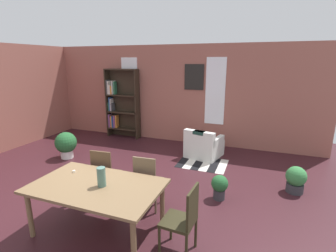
# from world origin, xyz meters

# --- Properties ---
(ground_plane) EXTENTS (10.06, 10.06, 0.00)m
(ground_plane) POSITION_xyz_m (0.00, 0.00, 0.00)
(ground_plane) COLOR #39191F
(back_wall_brick) EXTENTS (8.74, 0.12, 2.88)m
(back_wall_brick) POSITION_xyz_m (0.00, 3.67, 1.44)
(back_wall_brick) COLOR #9D5A4E
(back_wall_brick) RESTS_ON ground
(window_pane_0) EXTENTS (0.55, 0.02, 1.87)m
(window_pane_0) POSITION_xyz_m (-1.35, 3.60, 1.58)
(window_pane_0) COLOR white
(window_pane_1) EXTENTS (0.55, 0.02, 1.87)m
(window_pane_1) POSITION_xyz_m (1.35, 3.60, 1.58)
(window_pane_1) COLOR white
(dining_table) EXTENTS (1.83, 1.10, 0.73)m
(dining_table) POSITION_xyz_m (0.55, -0.85, 0.66)
(dining_table) COLOR brown
(dining_table) RESTS_ON ground
(vase_on_table) EXTENTS (0.12, 0.12, 0.28)m
(vase_on_table) POSITION_xyz_m (0.64, -0.85, 0.87)
(vase_on_table) COLOR #4C7266
(vase_on_table) RESTS_ON dining_table
(tealight_candle_0) EXTENTS (0.04, 0.04, 0.03)m
(tealight_candle_0) POSITION_xyz_m (-0.03, -0.63, 0.75)
(tealight_candle_0) COLOR silver
(tealight_candle_0) RESTS_ON dining_table
(dining_chair_far_right) EXTENTS (0.42, 0.42, 0.95)m
(dining_chair_far_right) POSITION_xyz_m (0.96, -0.08, 0.51)
(dining_chair_far_right) COLOR brown
(dining_chair_far_right) RESTS_ON ground
(dining_chair_far_left) EXTENTS (0.44, 0.44, 0.95)m
(dining_chair_far_left) POSITION_xyz_m (0.14, -0.08, 0.51)
(dining_chair_far_left) COLOR #513B28
(dining_chair_far_left) RESTS_ON ground
(dining_chair_head_right) EXTENTS (0.42, 0.42, 0.95)m
(dining_chair_head_right) POSITION_xyz_m (1.84, -0.86, 0.51)
(dining_chair_head_right) COLOR #2E2A17
(dining_chair_head_right) RESTS_ON ground
(bookshelf_tall) EXTENTS (1.10, 0.28, 2.18)m
(bookshelf_tall) POSITION_xyz_m (-1.65, 3.44, 1.09)
(bookshelf_tall) COLOR #2D2319
(bookshelf_tall) RESTS_ON ground
(armchair_white) EXTENTS (0.95, 0.95, 0.75)m
(armchair_white) POSITION_xyz_m (1.30, 2.59, 0.28)
(armchair_white) COLOR silver
(armchair_white) RESTS_ON ground
(potted_plant_by_shelf) EXTENTS (0.37, 0.37, 0.51)m
(potted_plant_by_shelf) POSITION_xyz_m (3.34, 1.40, 0.27)
(potted_plant_by_shelf) COLOR #333338
(potted_plant_by_shelf) RESTS_ON ground
(potted_plant_corner) EXTENTS (0.30, 0.30, 0.45)m
(potted_plant_corner) POSITION_xyz_m (2.04, 0.65, 0.26)
(potted_plant_corner) COLOR #333338
(potted_plant_corner) RESTS_ON ground
(potted_plant_window) EXTENTS (0.53, 0.53, 0.68)m
(potted_plant_window) POSITION_xyz_m (-1.95, 1.26, 0.38)
(potted_plant_window) COLOR silver
(potted_plant_window) RESTS_ON ground
(striped_rug) EXTENTS (1.15, 0.89, 0.01)m
(striped_rug) POSITION_xyz_m (1.39, 2.12, 0.00)
(striped_rug) COLOR black
(striped_rug) RESTS_ON ground
(framed_picture) EXTENTS (0.56, 0.03, 0.72)m
(framed_picture) POSITION_xyz_m (0.73, 3.59, 1.97)
(framed_picture) COLOR black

